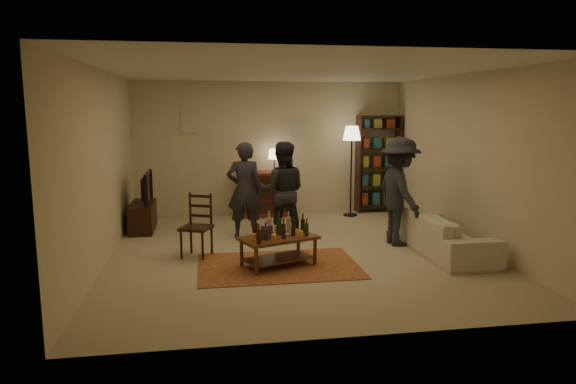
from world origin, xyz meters
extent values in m
plane|color=#C6B793|center=(0.00, 0.00, 0.00)|extent=(6.00, 6.00, 0.00)
plane|color=beige|center=(0.00, 3.00, 1.35)|extent=(5.50, 0.00, 5.50)
plane|color=beige|center=(-2.75, 0.00, 1.35)|extent=(0.00, 6.00, 6.00)
plane|color=beige|center=(2.75, 0.00, 1.35)|extent=(0.00, 6.00, 6.00)
plane|color=beige|center=(0.00, -3.00, 1.35)|extent=(5.50, 0.00, 5.50)
plane|color=white|center=(0.00, 0.00, 2.70)|extent=(6.00, 6.00, 0.00)
cube|color=beige|center=(-1.60, 2.98, 1.90)|extent=(0.35, 0.03, 0.45)
cube|color=beige|center=(0.60, 2.98, 1.70)|extent=(0.30, 0.03, 0.40)
cube|color=maroon|center=(-0.36, -0.68, 0.01)|extent=(2.20, 1.50, 0.01)
cube|color=brown|center=(-0.36, -0.68, 0.40)|extent=(1.17, 0.90, 0.04)
cube|color=brown|center=(-0.36, -0.68, 0.11)|extent=(1.04, 0.77, 0.02)
cylinder|color=brown|center=(-0.71, -1.05, 0.19)|extent=(0.05, 0.05, 0.38)
cylinder|color=brown|center=(0.14, -0.73, 0.19)|extent=(0.05, 0.05, 0.38)
cylinder|color=brown|center=(-0.87, -0.64, 0.19)|extent=(0.05, 0.05, 0.38)
cylinder|color=brown|center=(-0.01, -0.31, 0.19)|extent=(0.05, 0.05, 0.38)
cylinder|color=gold|center=(-0.72, -0.87, 0.47)|extent=(0.07, 0.07, 0.10)
cylinder|color=gold|center=(-0.46, -0.91, 0.47)|extent=(0.07, 0.07, 0.09)
cylinder|color=gold|center=(-0.36, -0.50, 0.48)|extent=(0.07, 0.07, 0.11)
cylinder|color=gold|center=(-0.07, -0.76, 0.47)|extent=(0.07, 0.07, 0.09)
cube|color=#7C3187|center=(-0.54, -0.73, 0.51)|extent=(0.17, 0.16, 0.18)
cylinder|color=gray|center=(-0.24, -0.66, 0.44)|extent=(0.12, 0.12, 0.03)
cube|color=black|center=(-1.48, -0.04, 0.44)|extent=(0.54, 0.54, 0.04)
cylinder|color=black|center=(-1.70, -0.13, 0.22)|extent=(0.04, 0.04, 0.43)
cylinder|color=black|center=(-1.40, -0.26, 0.22)|extent=(0.04, 0.04, 0.43)
cylinder|color=black|center=(-1.57, 0.18, 0.22)|extent=(0.04, 0.04, 0.43)
cylinder|color=black|center=(-1.26, 0.04, 0.22)|extent=(0.04, 0.04, 0.43)
cube|color=black|center=(-1.41, 0.11, 0.70)|extent=(0.32, 0.16, 0.49)
cube|color=black|center=(-2.45, 1.80, 0.25)|extent=(0.40, 1.00, 0.50)
imported|color=black|center=(-2.43, 1.80, 0.78)|extent=(0.13, 0.97, 0.56)
cube|color=maroon|center=(-0.20, 2.72, 0.45)|extent=(1.00, 0.48, 0.90)
cube|color=black|center=(-0.20, 2.47, 0.22)|extent=(0.92, 0.02, 0.22)
cube|color=black|center=(-0.20, 2.47, 0.48)|extent=(0.92, 0.02, 0.22)
cube|color=black|center=(-0.20, 2.47, 0.74)|extent=(0.92, 0.02, 0.22)
cylinder|color=black|center=(0.05, 2.72, 0.92)|extent=(0.12, 0.12, 0.04)
cylinder|color=black|center=(0.05, 2.72, 1.05)|extent=(0.02, 0.02, 0.22)
cone|color=#FFE5B2|center=(0.05, 2.72, 1.26)|extent=(0.26, 0.26, 0.20)
cube|color=black|center=(1.82, 2.78, 1.00)|extent=(0.04, 0.34, 2.00)
cube|color=black|center=(2.68, 2.78, 1.00)|extent=(0.04, 0.34, 2.00)
cube|color=black|center=(2.25, 2.78, 0.15)|extent=(0.90, 0.34, 0.03)
cube|color=black|center=(2.25, 2.78, 0.55)|extent=(0.90, 0.34, 0.03)
cube|color=black|center=(2.25, 2.78, 0.95)|extent=(0.90, 0.34, 0.03)
cube|color=black|center=(2.25, 2.78, 1.35)|extent=(0.90, 0.34, 0.03)
cube|color=black|center=(2.25, 2.78, 1.75)|extent=(0.90, 0.34, 0.03)
cube|color=black|center=(2.25, 2.78, 2.00)|extent=(0.90, 0.34, 0.03)
cube|color=maroon|center=(1.95, 2.78, 0.29)|extent=(0.12, 0.22, 0.26)
cube|color=#23566A|center=(2.20, 2.78, 0.29)|extent=(0.15, 0.22, 0.26)
cube|color=olive|center=(2.47, 2.78, 0.29)|extent=(0.18, 0.22, 0.26)
cube|color=#23566A|center=(1.95, 2.78, 0.69)|extent=(0.12, 0.22, 0.24)
cube|color=olive|center=(2.20, 2.78, 0.69)|extent=(0.15, 0.22, 0.24)
cube|color=maroon|center=(2.47, 2.78, 0.69)|extent=(0.18, 0.22, 0.24)
cube|color=olive|center=(1.95, 2.78, 1.07)|extent=(0.12, 0.22, 0.22)
cube|color=maroon|center=(2.20, 2.78, 1.07)|extent=(0.15, 0.22, 0.22)
cube|color=#23566A|center=(2.47, 2.78, 1.07)|extent=(0.18, 0.22, 0.22)
cube|color=maroon|center=(1.95, 2.78, 1.47)|extent=(0.12, 0.22, 0.20)
cube|color=#23566A|center=(2.20, 2.78, 1.47)|extent=(0.15, 0.22, 0.20)
cube|color=olive|center=(2.47, 2.78, 1.47)|extent=(0.18, 0.22, 0.20)
cube|color=#23566A|center=(1.95, 2.78, 1.85)|extent=(0.12, 0.22, 0.18)
cube|color=olive|center=(2.20, 2.78, 1.85)|extent=(0.15, 0.22, 0.18)
cube|color=maroon|center=(2.47, 2.78, 1.85)|extent=(0.18, 0.22, 0.18)
cylinder|color=black|center=(1.58, 2.46, 0.01)|extent=(0.28, 0.28, 0.03)
cylinder|color=black|center=(1.58, 2.46, 0.81)|extent=(0.03, 0.03, 1.62)
cone|color=#FFE5B2|center=(1.58, 2.46, 1.68)|extent=(0.36, 0.36, 0.28)
imported|color=beige|center=(2.20, -0.40, 0.30)|extent=(0.81, 2.08, 0.61)
imported|color=#292830|center=(-0.69, 1.06, 0.81)|extent=(0.60, 0.40, 1.62)
imported|color=#222329|center=(-0.09, 0.75, 0.82)|extent=(0.90, 0.76, 1.63)
imported|color=#25262D|center=(1.70, 0.17, 0.86)|extent=(0.73, 1.16, 1.72)
camera|label=1|loc=(-1.34, -7.46, 2.16)|focal=32.00mm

